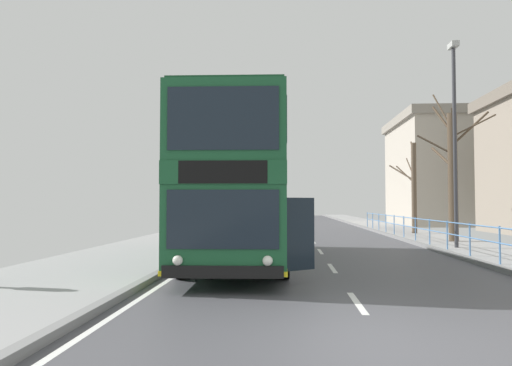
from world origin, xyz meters
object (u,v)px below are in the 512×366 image
Objects in this scene: bare_tree_far_01 at (453,172)px; double_decker_bus_main at (242,187)px; street_lamp_far_side at (455,128)px; bare_tree_far_00 at (413,186)px; background_building_00 at (481,170)px.

double_decker_bus_main is at bearing -140.64° from bare_tree_far_01.
street_lamp_far_side is 1.47× the size of bare_tree_far_00.
street_lamp_far_side is 26.67m from background_building_00.
bare_tree_far_01 is at bearing 39.36° from double_decker_bus_main.
double_decker_bus_main is 8.82m from street_lamp_far_side.
street_lamp_far_side is 0.53× the size of background_building_00.
background_building_00 reaches higher than street_lamp_far_side.
street_lamp_far_side is 3.70m from bare_tree_far_01.
bare_tree_far_00 is 6.08m from bare_tree_far_01.
bare_tree_far_01 is at bearing -88.32° from bare_tree_far_00.
bare_tree_far_01 is 0.47× the size of background_building_00.
double_decker_bus_main is 1.51× the size of street_lamp_far_side.
double_decker_bus_main is at bearing -153.67° from street_lamp_far_side.
street_lamp_far_side reaches higher than double_decker_bus_main.
double_decker_bus_main is 15.58m from bare_tree_far_00.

